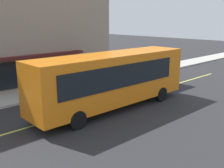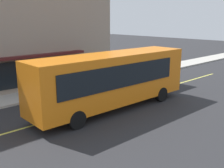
# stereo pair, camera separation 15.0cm
# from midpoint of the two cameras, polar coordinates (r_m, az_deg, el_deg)

# --- Properties ---
(ground) EXTENTS (120.00, 120.00, 0.00)m
(ground) POSITION_cam_midpoint_polar(r_m,az_deg,el_deg) (15.90, -9.69, -6.83)
(ground) COLOR #28282B
(sidewalk) EXTENTS (80.00, 2.59, 0.15)m
(sidewalk) POSITION_cam_midpoint_polar(r_m,az_deg,el_deg) (20.20, -17.81, -2.58)
(sidewalk) COLOR #B2ADA3
(sidewalk) RESTS_ON ground
(lane_centre_stripe) EXTENTS (36.00, 0.16, 0.01)m
(lane_centre_stripe) POSITION_cam_midpoint_polar(r_m,az_deg,el_deg) (15.90, -9.69, -6.82)
(lane_centre_stripe) COLOR #D8D14C
(lane_centre_stripe) RESTS_ON ground
(bus) EXTENTS (11.16, 2.71, 3.50)m
(bus) POSITION_cam_midpoint_polar(r_m,az_deg,el_deg) (16.44, 0.48, 1.29)
(bus) COLOR orange
(bus) RESTS_ON ground
(pedestrian_at_corner) EXTENTS (0.34, 0.34, 1.55)m
(pedestrian_at_corner) POSITION_cam_midpoint_polar(r_m,az_deg,el_deg) (23.15, -7.56, 2.57)
(pedestrian_at_corner) COLOR black
(pedestrian_at_corner) RESTS_ON sidewalk
(pedestrian_mid_block) EXTENTS (0.34, 0.34, 1.57)m
(pedestrian_mid_block) POSITION_cam_midpoint_polar(r_m,az_deg,el_deg) (19.91, -14.72, 0.41)
(pedestrian_mid_block) COLOR black
(pedestrian_mid_block) RESTS_ON sidewalk
(pedestrian_waiting) EXTENTS (0.34, 0.34, 1.66)m
(pedestrian_waiting) POSITION_cam_midpoint_polar(r_m,az_deg,el_deg) (25.41, -0.06, 3.86)
(pedestrian_waiting) COLOR black
(pedestrian_waiting) RESTS_ON sidewalk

